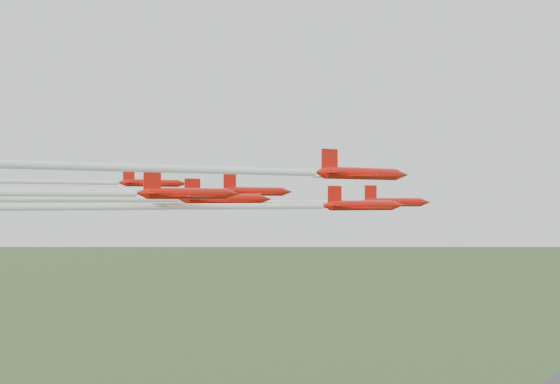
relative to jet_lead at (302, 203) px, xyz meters
The scene contains 7 objects.
jet_lead is the anchor object (origin of this frame).
jet_row2_left 14.56m from the jet_lead, 158.88° to the right, with size 19.03×46.13×2.79m.
jet_row2_right 17.73m from the jet_lead, 79.95° to the right, with size 27.19×57.54×2.68m.
jet_row3_left 34.84m from the jet_lead, 146.26° to the right, with size 26.55×60.46×2.36m.
jet_row3_mid 22.81m from the jet_lead, 111.13° to the right, with size 22.99×48.37×2.79m.
jet_row3_right 29.13m from the jet_lead, 67.42° to the right, with size 21.81×51.72×2.72m.
jet_row4_right 35.34m from the jet_lead, 92.55° to the right, with size 20.40×47.54×2.53m.
Camera 1 is at (48.32, -72.29, 58.16)m, focal length 50.00 mm.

